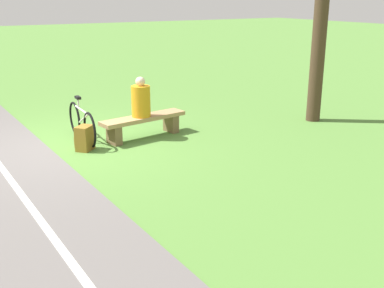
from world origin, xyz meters
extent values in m
plane|color=#548438|center=(0.00, 0.00, 0.00)|extent=(80.00, 80.00, 0.00)
cube|color=#66605E|center=(1.08, 4.00, 0.01)|extent=(3.19, 36.05, 0.02)
cube|color=silver|center=(1.08, 4.00, 0.02)|extent=(1.18, 31.99, 0.00)
cube|color=#A88456|center=(-1.62, 0.17, 0.41)|extent=(1.87, 0.66, 0.08)
cube|color=brown|center=(-2.30, 0.07, 0.18)|extent=(0.21, 0.38, 0.37)
cube|color=brown|center=(-0.94, 0.27, 0.18)|extent=(0.21, 0.38, 0.37)
cylinder|color=orange|center=(-1.57, 0.18, 0.76)|extent=(0.43, 0.43, 0.62)
sphere|color=beige|center=(-1.57, 0.18, 1.15)|extent=(0.19, 0.19, 0.19)
torus|color=black|center=(-0.47, 0.24, 0.34)|extent=(0.06, 0.69, 0.69)
torus|color=black|center=(-0.50, -0.77, 0.34)|extent=(0.06, 0.69, 0.69)
cylinder|color=silver|center=(-0.49, -0.27, 0.63)|extent=(0.06, 0.86, 0.04)
cylinder|color=silver|center=(-0.48, -0.11, 0.49)|extent=(0.05, 0.62, 0.32)
cylinder|color=silver|center=(-0.49, -0.42, 0.73)|extent=(0.03, 0.03, 0.20)
cube|color=black|center=(-0.49, -0.42, 0.84)|extent=(0.09, 0.20, 0.05)
cube|color=olive|center=(-0.33, 0.34, 0.23)|extent=(0.41, 0.40, 0.46)
cube|color=#A57A2A|center=(-0.24, 0.24, 0.16)|extent=(0.20, 0.18, 0.21)
cylinder|color=#473323|center=(-5.56, 0.93, 2.02)|extent=(0.31, 0.31, 4.03)
camera|label=1|loc=(2.23, 8.48, 2.75)|focal=43.81mm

